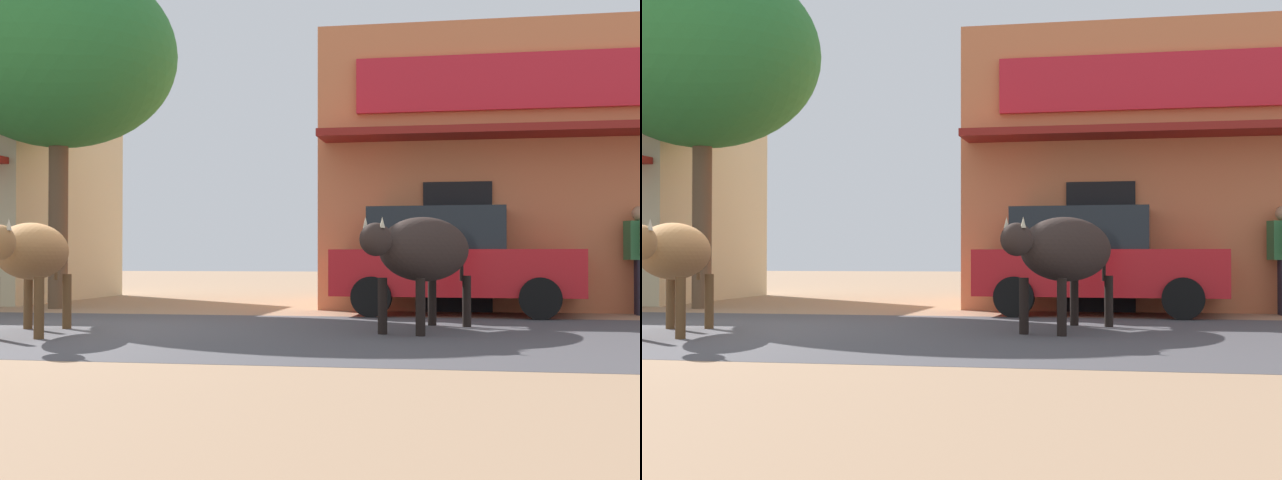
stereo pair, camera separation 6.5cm
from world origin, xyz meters
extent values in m
plane|color=#9B785A|center=(0.00, 0.00, 0.00)|extent=(80.00, 80.00, 0.00)
cube|color=#444146|center=(0.00, 0.00, 0.00)|extent=(72.00, 5.85, 0.00)
cube|color=#D7784B|center=(5.69, 6.72, 2.37)|extent=(6.64, 4.71, 4.73)
cube|color=red|center=(5.69, 4.30, 3.69)|extent=(5.31, 0.10, 0.90)
cube|color=maroon|center=(5.69, 3.91, 2.84)|extent=(6.37, 0.90, 0.12)
cube|color=black|center=(4.67, 4.33, 1.05)|extent=(1.10, 0.06, 2.10)
cylinder|color=brown|center=(-2.12, 4.06, 1.54)|extent=(0.33, 0.33, 3.09)
ellipsoid|color=#2A7632|center=(-2.12, 4.06, 4.40)|extent=(4.06, 4.06, 3.25)
cube|color=red|center=(4.68, 3.66, 0.65)|extent=(3.78, 1.80, 0.70)
cube|color=#1E2328|center=(4.40, 3.67, 1.32)|extent=(2.10, 1.60, 0.64)
cylinder|color=black|center=(5.92, 4.44, 0.30)|extent=(0.61, 0.20, 0.60)
cylinder|color=black|center=(5.86, 2.78, 0.30)|extent=(0.61, 0.20, 0.60)
cylinder|color=black|center=(3.51, 4.53, 0.30)|extent=(0.61, 0.20, 0.60)
cylinder|color=black|center=(3.44, 2.88, 0.30)|extent=(0.61, 0.20, 0.60)
ellipsoid|color=#9B6839|center=(-0.08, -0.54, 0.96)|extent=(1.15, 2.17, 0.66)
cone|color=beige|center=(0.34, -1.81, 1.22)|extent=(0.06, 0.06, 0.12)
cylinder|color=brown|center=(0.31, -1.13, 0.34)|extent=(0.11, 0.11, 0.68)
cylinder|color=brown|center=(-0.01, 0.17, 0.34)|extent=(0.11, 0.11, 0.68)
cylinder|color=brown|center=(-0.47, 0.05, 0.34)|extent=(0.11, 0.11, 0.68)
cylinder|color=brown|center=(-0.34, 0.51, 0.86)|extent=(0.05, 0.05, 0.53)
ellipsoid|color=#2E231F|center=(4.38, 0.72, 0.98)|extent=(1.40, 2.36, 0.78)
ellipsoid|color=#2E231F|center=(3.92, -0.58, 1.08)|extent=(0.45, 0.62, 0.36)
cone|color=beige|center=(3.99, -0.66, 1.26)|extent=(0.06, 0.06, 0.12)
cone|color=beige|center=(3.81, -0.59, 1.26)|extent=(0.06, 0.06, 0.12)
cylinder|color=black|center=(4.36, -0.05, 0.33)|extent=(0.11, 0.11, 0.65)
cylinder|color=black|center=(3.91, 0.11, 0.33)|extent=(0.11, 0.11, 0.65)
cylinder|color=black|center=(4.85, 1.33, 0.33)|extent=(0.11, 0.11, 0.65)
cylinder|color=black|center=(4.41, 1.49, 0.33)|extent=(0.11, 0.11, 0.65)
cylinder|color=black|center=(4.78, 1.83, 0.88)|extent=(0.05, 0.05, 0.62)
cylinder|color=#262633|center=(7.43, 4.22, 0.42)|extent=(0.14, 0.14, 0.84)
cylinder|color=#33723F|center=(7.43, 4.39, 1.17)|extent=(0.09, 0.09, 0.54)
camera|label=1|loc=(5.00, -9.88, 0.90)|focal=48.95mm
camera|label=2|loc=(5.06, -9.87, 0.90)|focal=48.95mm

